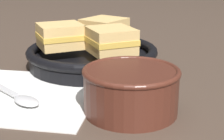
{
  "coord_description": "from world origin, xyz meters",
  "views": [
    {
      "loc": [
        0.26,
        -0.45,
        0.2
      ],
      "look_at": [
        0.06,
        0.05,
        0.03
      ],
      "focal_mm": 55.0,
      "sensor_mm": 36.0,
      "label": 1
    }
  ],
  "objects_px": {
    "spoon": "(19,97)",
    "skillet": "(92,56)",
    "sandwich_far_left": "(61,36)",
    "soup_bowl": "(131,87)",
    "sandwich_near_right": "(104,29)",
    "sandwich_near_left": "(111,40)"
  },
  "relations": [
    {
      "from": "skillet",
      "to": "sandwich_near_left",
      "type": "relative_size",
      "value": 3.15
    },
    {
      "from": "soup_bowl",
      "to": "spoon",
      "type": "xyz_separation_m",
      "value": [
        -0.17,
        -0.03,
        -0.03
      ]
    },
    {
      "from": "sandwich_near_right",
      "to": "soup_bowl",
      "type": "bearing_deg",
      "value": -59.42
    },
    {
      "from": "spoon",
      "to": "skillet",
      "type": "height_order",
      "value": "skillet"
    },
    {
      "from": "sandwich_far_left",
      "to": "spoon",
      "type": "bearing_deg",
      "value": -81.88
    },
    {
      "from": "sandwich_near_left",
      "to": "skillet",
      "type": "bearing_deg",
      "value": 148.19
    },
    {
      "from": "sandwich_far_left",
      "to": "skillet",
      "type": "bearing_deg",
      "value": 31.48
    },
    {
      "from": "sandwich_near_right",
      "to": "sandwich_near_left",
      "type": "bearing_deg",
      "value": -60.46
    },
    {
      "from": "sandwich_near_left",
      "to": "sandwich_far_left",
      "type": "height_order",
      "value": "same"
    },
    {
      "from": "skillet",
      "to": "sandwich_near_right",
      "type": "height_order",
      "value": "sandwich_near_right"
    },
    {
      "from": "sandwich_near_left",
      "to": "sandwich_near_right",
      "type": "height_order",
      "value": "same"
    },
    {
      "from": "spoon",
      "to": "sandwich_near_right",
      "type": "distance_m",
      "value": 0.27
    },
    {
      "from": "soup_bowl",
      "to": "sandwich_far_left",
      "type": "distance_m",
      "value": 0.24
    },
    {
      "from": "spoon",
      "to": "soup_bowl",
      "type": "bearing_deg",
      "value": 33.7
    },
    {
      "from": "sandwich_near_right",
      "to": "sandwich_far_left",
      "type": "height_order",
      "value": "same"
    },
    {
      "from": "sandwich_near_right",
      "to": "sandwich_far_left",
      "type": "bearing_deg",
      "value": -120.46
    },
    {
      "from": "sandwich_near_left",
      "to": "soup_bowl",
      "type": "bearing_deg",
      "value": -58.77
    },
    {
      "from": "soup_bowl",
      "to": "sandwich_far_left",
      "type": "height_order",
      "value": "sandwich_far_left"
    },
    {
      "from": "spoon",
      "to": "skillet",
      "type": "relative_size",
      "value": 0.43
    },
    {
      "from": "spoon",
      "to": "sandwich_far_left",
      "type": "relative_size",
      "value": 1.35
    },
    {
      "from": "soup_bowl",
      "to": "sandwich_near_right",
      "type": "bearing_deg",
      "value": 120.58
    },
    {
      "from": "sandwich_near_right",
      "to": "skillet",
      "type": "bearing_deg",
      "value": -91.05
    }
  ]
}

